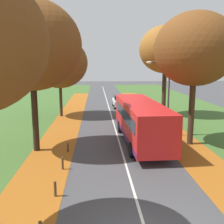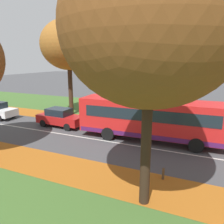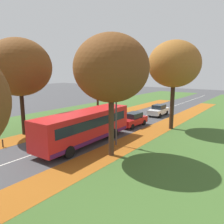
{
  "view_description": "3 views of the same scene",
  "coord_description": "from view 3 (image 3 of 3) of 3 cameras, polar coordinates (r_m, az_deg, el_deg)",
  "views": [
    {
      "loc": [
        -1.67,
        -7.55,
        5.75
      ],
      "look_at": [
        -0.5,
        11.72,
        2.19
      ],
      "focal_mm": 42.0,
      "sensor_mm": 36.0,
      "label": 1
    },
    {
      "loc": [
        -13.55,
        7.63,
        5.79
      ],
      "look_at": [
        1.44,
        14.19,
        1.85
      ],
      "focal_mm": 35.0,
      "sensor_mm": 36.0,
      "label": 2
    },
    {
      "loc": [
        14.83,
        -2.66,
        6.53
      ],
      "look_at": [
        0.83,
        16.26,
        2.09
      ],
      "focal_mm": 35.0,
      "sensor_mm": 36.0,
      "label": 3
    }
  ],
  "objects": [
    {
      "name": "leaf_litter_right",
      "position": [
        20.61,
        4.75,
        -7.81
      ],
      "size": [
        2.8,
        60.0,
        0.0
      ],
      "primitive_type": "cube",
      "color": "#9E5619",
      "rests_on": "grass_verge_right"
    },
    {
      "name": "bollard_fourth",
      "position": [
        21.34,
        -26.65,
        -7.34
      ],
      "size": [
        0.12,
        0.12,
        0.7
      ],
      "primitive_type": "cylinder",
      "color": "#4C3823",
      "rests_on": "ground"
    },
    {
      "name": "car_white_following",
      "position": [
        33.05,
        12.06,
        0.48
      ],
      "size": [
        1.83,
        4.22,
        1.62
      ],
      "color": "silver",
      "rests_on": "ground"
    },
    {
      "name": "grass_verge_right",
      "position": [
        24.25,
        21.79,
        -5.73
      ],
      "size": [
        12.0,
        90.0,
        0.01
      ],
      "primitive_type": "cube",
      "color": "#3D6028",
      "rests_on": "ground"
    },
    {
      "name": "tree_left_near",
      "position": [
        23.93,
        -23.05,
        10.67
      ],
      "size": [
        6.35,
        6.35,
        9.75
      ],
      "color": "black",
      "rests_on": "ground"
    },
    {
      "name": "bus",
      "position": [
        19.76,
        -7.03,
        -3.56
      ],
      "size": [
        2.91,
        10.48,
        2.98
      ],
      "color": "red",
      "rests_on": "ground"
    },
    {
      "name": "streetlamp_right",
      "position": [
        19.1,
        0.29,
        2.26
      ],
      "size": [
        1.89,
        0.28,
        6.0
      ],
      "color": "#47474C",
      "rests_on": "ground"
    },
    {
      "name": "tree_left_mid",
      "position": [
        31.58,
        -3.83,
        9.4
      ],
      "size": [
        6.05,
        6.05,
        8.57
      ],
      "color": "#422D1E",
      "rests_on": "ground"
    },
    {
      "name": "road_centre_line",
      "position": [
        27.86,
        3.21,
        -2.89
      ],
      "size": [
        0.12,
        80.0,
        0.01
      ],
      "primitive_type": "cube",
      "color": "silver",
      "rests_on": "ground"
    },
    {
      "name": "car_red_lead",
      "position": [
        26.23,
        5.49,
        -1.97
      ],
      "size": [
        1.89,
        4.26,
        1.62
      ],
      "color": "#B21919",
      "rests_on": "ground"
    },
    {
      "name": "tree_right_mid",
      "position": [
        25.25,
        15.93,
        11.9
      ],
      "size": [
        5.66,
        5.66,
        9.83
      ],
      "color": "#382619",
      "rests_on": "ground"
    },
    {
      "name": "bollard_fifth",
      "position": [
        22.79,
        -19.95,
        -5.86
      ],
      "size": [
        0.12,
        0.12,
        0.59
      ],
      "primitive_type": "cylinder",
      "color": "#4C3823",
      "rests_on": "ground"
    },
    {
      "name": "leaf_litter_left",
      "position": [
        26.41,
        -12.51,
        -3.88
      ],
      "size": [
        2.8,
        60.0,
        0.0
      ],
      "primitive_type": "cube",
      "color": "#9E5619",
      "rests_on": "grass_verge_left"
    },
    {
      "name": "grass_verge_left",
      "position": [
        33.67,
        -9.98,
        -0.66
      ],
      "size": [
        12.0,
        90.0,
        0.01
      ],
      "primitive_type": "cube",
      "color": "#3D6028",
      "rests_on": "ground"
    },
    {
      "name": "tree_right_near",
      "position": [
        16.29,
        -0.2,
        11.3
      ],
      "size": [
        5.59,
        5.59,
        9.25
      ],
      "color": "#422D1E",
      "rests_on": "ground"
    }
  ]
}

